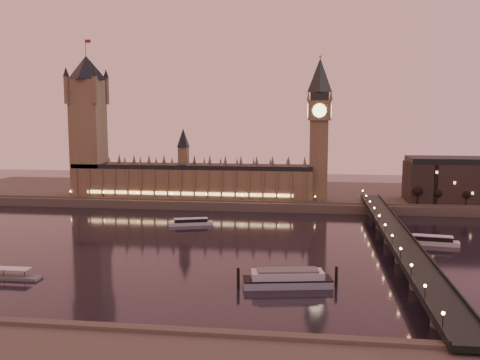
{
  "coord_description": "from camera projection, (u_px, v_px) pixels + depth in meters",
  "views": [
    {
      "loc": [
        49.34,
        -268.08,
        68.45
      ],
      "look_at": [
        8.33,
        35.0,
        30.67
      ],
      "focal_mm": 40.0,
      "sensor_mm": 36.0,
      "label": 1
    }
  ],
  "objects": [
    {
      "name": "cruise_boat_b",
      "position": [
        432.0,
        241.0,
        281.44
      ],
      "size": [
        27.65,
        10.76,
        4.97
      ],
      "rotation": [
        0.0,
        0.0,
        -0.15
      ],
      "color": "silver",
      "rests_on": "ground"
    },
    {
      "name": "cruise_boat_a",
      "position": [
        191.0,
        222.0,
        331.11
      ],
      "size": [
        27.8,
        14.16,
        4.37
      ],
      "rotation": [
        0.0,
        0.0,
        0.32
      ],
      "color": "silver",
      "rests_on": "ground"
    },
    {
      "name": "westminster_bridge",
      "position": [
        396.0,
        241.0,
        265.75
      ],
      "size": [
        13.2,
        260.0,
        15.3
      ],
      "color": "black",
      "rests_on": "ground"
    },
    {
      "name": "bare_tree_1",
      "position": [
        441.0,
        193.0,
        365.76
      ],
      "size": [
        5.6,
        5.6,
        11.39
      ],
      "color": "black",
      "rests_on": "ground"
    },
    {
      "name": "big_ben",
      "position": [
        319.0,
        120.0,
        382.58
      ],
      "size": [
        17.68,
        17.68,
        104.0
      ],
      "color": "brown",
      "rests_on": "ground"
    },
    {
      "name": "victoria_tower",
      "position": [
        88.0,
        118.0,
        405.52
      ],
      "size": [
        31.68,
        31.68,
        118.0
      ],
      "color": "brown",
      "rests_on": "ground"
    },
    {
      "name": "bare_tree_2",
      "position": [
        465.0,
        194.0,
        363.66
      ],
      "size": [
        5.6,
        5.6,
        11.39
      ],
      "color": "black",
      "rests_on": "ground"
    },
    {
      "name": "bare_tree_0",
      "position": [
        417.0,
        193.0,
        367.87
      ],
      "size": [
        5.6,
        5.6,
        11.39
      ],
      "color": "black",
      "rests_on": "ground"
    },
    {
      "name": "far_embankment",
      "position": [
        288.0,
        195.0,
        436.53
      ],
      "size": [
        560.0,
        130.0,
        6.0
      ],
      "primitive_type": "cube",
      "color": "#423D35",
      "rests_on": "ground"
    },
    {
      "name": "ground",
      "position": [
        215.0,
        246.0,
        278.61
      ],
      "size": [
        700.0,
        700.0,
        0.0
      ],
      "primitive_type": "plane",
      "color": "black",
      "rests_on": "ground"
    },
    {
      "name": "palace_of_westminster",
      "position": [
        191.0,
        177.0,
        400.29
      ],
      "size": [
        180.0,
        26.62,
        52.0
      ],
      "color": "brown",
      "rests_on": "ground"
    },
    {
      "name": "moored_barge",
      "position": [
        287.0,
        279.0,
        213.24
      ],
      "size": [
        40.13,
        16.2,
        7.48
      ],
      "rotation": [
        0.0,
        0.0,
        0.18
      ],
      "color": "#8B98B2",
      "rests_on": "ground"
    }
  ]
}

